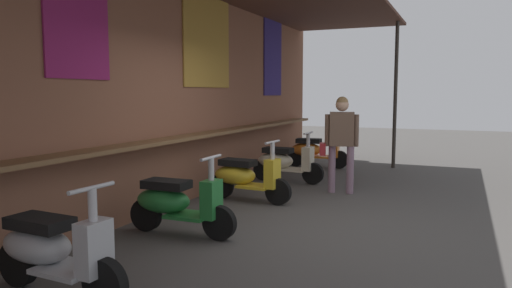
{
  "coord_description": "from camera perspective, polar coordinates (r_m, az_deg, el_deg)",
  "views": [
    {
      "loc": [
        -5.64,
        -2.01,
        1.68
      ],
      "look_at": [
        2.17,
        1.4,
        0.77
      ],
      "focal_mm": 33.39,
      "sensor_mm": 36.0,
      "label": 1
    }
  ],
  "objects": [
    {
      "name": "scooter_green",
      "position": [
        5.76,
        -9.64,
        -6.92
      ],
      "size": [
        0.46,
        1.4,
        0.97
      ],
      "rotation": [
        0.0,
        0.0,
        -1.55
      ],
      "color": "#237533",
      "rests_on": "ground_plane"
    },
    {
      "name": "scooter_orange",
      "position": [
        10.89,
        6.94,
        -0.75
      ],
      "size": [
        0.5,
        1.4,
        0.97
      ],
      "rotation": [
        0.0,
        0.0,
        -1.49
      ],
      "color": "orange",
      "rests_on": "ground_plane"
    },
    {
      "name": "scooter_yellow",
      "position": [
        7.42,
        -1.4,
        -3.91
      ],
      "size": [
        0.48,
        1.4,
        0.97
      ],
      "rotation": [
        0.0,
        0.0,
        -1.64
      ],
      "color": "gold",
      "rests_on": "ground_plane"
    },
    {
      "name": "shopper_with_handbag",
      "position": [
        8.07,
        10.11,
        1.06
      ],
      "size": [
        0.38,
        0.65,
        1.62
      ],
      "rotation": [
        0.0,
        0.0,
        3.39
      ],
      "color": "gray",
      "rests_on": "ground_plane"
    },
    {
      "name": "market_stall_facade",
      "position": [
        6.82,
        -10.64,
        8.46
      ],
      "size": [
        12.75,
        2.85,
        3.52
      ],
      "color": "brown",
      "rests_on": "ground_plane"
    },
    {
      "name": "scooter_silver",
      "position": [
        4.38,
        -23.33,
        -11.52
      ],
      "size": [
        0.47,
        1.4,
        0.97
      ],
      "rotation": [
        0.0,
        0.0,
        -1.62
      ],
      "color": "#B2B5BA",
      "rests_on": "ground_plane"
    },
    {
      "name": "ground_plane",
      "position": [
        6.22,
        3.9,
        -9.56
      ],
      "size": [
        35.7,
        35.7,
        0.0
      ],
      "primitive_type": "plane",
      "color": "#474442"
    },
    {
      "name": "scooter_cream",
      "position": [
        9.04,
        3.34,
        -2.12
      ],
      "size": [
        0.46,
        1.4,
        0.97
      ],
      "rotation": [
        0.0,
        0.0,
        -1.6
      ],
      "color": "beige",
      "rests_on": "ground_plane"
    }
  ]
}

